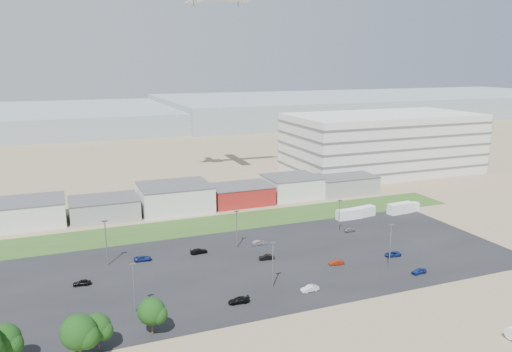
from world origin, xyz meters
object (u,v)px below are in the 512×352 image
parked_car_0 (393,254)px  parked_car_13 (310,288)px  parked_car_1 (337,262)px  parked_car_8 (350,230)px  parked_car_11 (259,243)px  parked_car_10 (88,327)px  parked_car_2 (419,271)px  parked_car_7 (266,257)px  parked_car_6 (199,251)px  box_trailer_a (349,214)px  parked_car_3 (239,300)px  parked_car_5 (82,283)px  parked_car_9 (143,258)px

parked_car_0 → parked_car_13: 29.40m
parked_car_1 → parked_car_13: (-12.33, -10.08, 0.05)m
parked_car_8 → parked_car_11: size_ratio=0.90×
parked_car_10 → parked_car_2: bearing=-93.2°
parked_car_0 → parked_car_10: 71.95m
parked_car_2 → parked_car_7: bearing=-129.2°
parked_car_1 → parked_car_2: parked_car_2 is taller
parked_car_1 → parked_car_11: size_ratio=0.97×
parked_car_11 → parked_car_13: parked_car_13 is taller
parked_car_6 → parked_car_11: 16.21m
box_trailer_a → parked_car_11: bearing=-163.0°
box_trailer_a → parked_car_10: size_ratio=1.88×
parked_car_3 → parked_car_11: (15.87, 28.39, -0.00)m
parked_car_5 → parked_car_9: (14.22, 8.84, -0.04)m
parked_car_11 → parked_car_13: bearing=179.6°
parked_car_6 → parked_car_9: size_ratio=1.03×
parked_car_7 → parked_car_8: parked_car_7 is taller
parked_car_0 → box_trailer_a: bearing=175.2°
parked_car_9 → parked_car_8: bearing=-84.4°
parked_car_3 → parked_car_10: (-28.20, 0.12, 0.00)m
parked_car_6 → parked_car_13: 32.87m
box_trailer_a → parked_car_0: (-6.11, -29.68, -0.94)m
parked_car_6 → parked_car_13: bearing=-155.9°
parked_car_8 → parked_car_10: bearing=108.2°
parked_car_0 → parked_car_13: size_ratio=1.03×
parked_car_2 → parked_car_3: parked_car_2 is taller
box_trailer_a → parked_car_8: (-6.06, -10.23, -0.93)m
parked_car_2 → parked_car_11: 40.02m
parked_car_3 → parked_car_11: bearing=154.5°
parked_car_13 → parked_car_8: bearing=132.6°
parked_car_3 → parked_car_2: bearing=91.5°
parked_car_8 → parked_car_13: parked_car_13 is taller
parked_car_5 → parked_car_7: size_ratio=0.99×
parked_car_0 → parked_car_1: size_ratio=1.12×
parked_car_0 → parked_car_10: (-71.39, -8.95, 0.06)m
parked_car_1 → parked_car_3: parked_car_3 is taller
parked_car_1 → parked_car_9: (-41.76, 19.14, -0.01)m
parked_car_6 → parked_car_7: (14.04, -9.83, -0.01)m
parked_car_0 → parked_car_3: (-43.19, -9.07, 0.05)m
parked_car_0 → parked_car_13: parked_car_13 is taller
parked_car_1 → parked_car_8: bearing=146.8°
parked_car_5 → parked_car_0: bearing=87.7°
parked_car_0 → parked_car_7: (-29.49, 9.43, 0.05)m
parked_car_10 → parked_car_3: bearing=-92.0°
parked_car_10 → parked_car_1: bearing=-82.2°
box_trailer_a → parked_car_2: (-7.00, -40.41, -0.88)m
box_trailer_a → parked_car_10: (-77.51, -38.62, -0.88)m
parked_car_8 → parked_car_3: bearing=119.9°
parked_car_7 → parked_car_11: 10.13m
parked_car_0 → parked_car_6: size_ratio=0.93×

